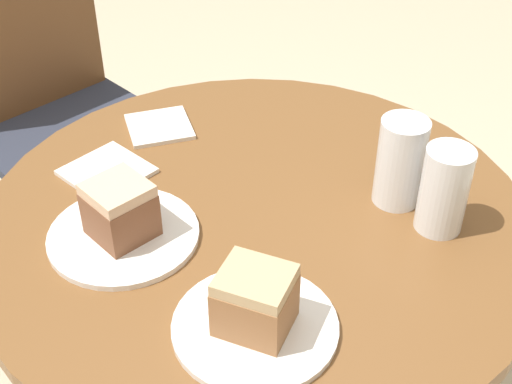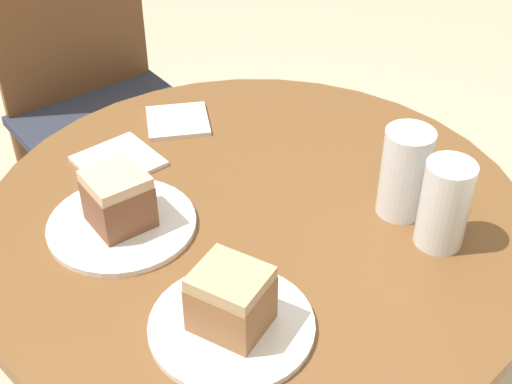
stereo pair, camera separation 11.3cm
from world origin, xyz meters
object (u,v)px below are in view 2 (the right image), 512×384
at_px(cake_slice_near, 231,299).
at_px(glass_water, 444,208).
at_px(chair, 107,114).
at_px(plate_near, 232,325).
at_px(glass_lemonade, 404,177).
at_px(plate_far, 122,224).
at_px(cake_slice_far, 118,199).

xyz_separation_m(cake_slice_near, glass_water, (0.36, 0.01, 0.01)).
relative_size(chair, plate_near, 3.97).
bearing_deg(glass_lemonade, cake_slice_near, -164.24).
bearing_deg(glass_water, chair, 102.27).
relative_size(plate_far, cake_slice_near, 1.88).
xyz_separation_m(chair, glass_lemonade, (0.22, -0.94, 0.32)).
bearing_deg(cake_slice_near, cake_slice_far, 102.46).
height_order(chair, cake_slice_near, chair).
height_order(chair, cake_slice_far, chair).
bearing_deg(plate_far, glass_lemonade, -22.41).
relative_size(plate_far, glass_water, 1.64).
height_order(plate_near, plate_far, same).
xyz_separation_m(plate_far, cake_slice_far, (0.00, 0.00, 0.05)).
distance_m(chair, cake_slice_near, 1.09).
bearing_deg(glass_lemonade, chair, 103.03).
distance_m(cake_slice_near, cake_slice_far, 0.28).
relative_size(plate_near, cake_slice_far, 2.26).
bearing_deg(glass_water, glass_lemonade, 94.02).
bearing_deg(chair, glass_water, -87.21).
bearing_deg(plate_near, cake_slice_near, 180.00).
bearing_deg(cake_slice_near, plate_far, 102.46).
distance_m(cake_slice_far, glass_lemonade, 0.45).
bearing_deg(cake_slice_far, plate_far, 0.00).
distance_m(plate_near, cake_slice_far, 0.28).
bearing_deg(chair, cake_slice_far, -113.76).
relative_size(chair, plate_far, 3.81).
xyz_separation_m(plate_far, cake_slice_near, (0.06, -0.27, 0.05)).
height_order(chair, glass_water, chair).
relative_size(chair, glass_lemonade, 5.94).
bearing_deg(plate_far, glass_water, -31.70).
bearing_deg(glass_lemonade, glass_water, -85.98).
bearing_deg(plate_near, glass_water, 1.78).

